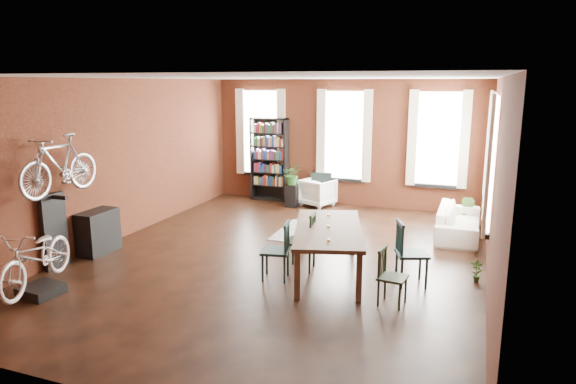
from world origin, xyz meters
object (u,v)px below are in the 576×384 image
at_px(dining_chair_c, 393,277).
at_px(white_armchair, 318,191).
at_px(cream_sofa, 459,217).
at_px(bicycle_floor, 34,229).
at_px(dining_chair_b, 301,241).
at_px(bike_trainer, 41,290).
at_px(plant_stand, 292,196).
at_px(console_table, 98,232).
at_px(dining_chair_d, 412,253).
at_px(dining_table, 328,251).
at_px(bookshelf, 269,159).
at_px(dining_chair_a, 275,251).

bearing_deg(dining_chair_c, white_armchair, 35.14).
relative_size(cream_sofa, bicycle_floor, 1.18).
distance_m(dining_chair_b, bike_trainer, 4.09).
height_order(white_armchair, plant_stand, white_armchair).
relative_size(console_table, plant_stand, 1.37).
relative_size(dining_chair_d, bike_trainer, 1.96).
bearing_deg(white_armchair, dining_chair_b, 123.80).
distance_m(dining_table, bike_trainer, 4.46).
bearing_deg(dining_table, bookshelf, 106.31).
relative_size(dining_chair_b, cream_sofa, 0.48).
relative_size(dining_chair_b, plant_stand, 1.71).
height_order(dining_chair_c, cream_sofa, dining_chair_c).
distance_m(dining_chair_d, cream_sofa, 3.07).
distance_m(dining_chair_b, plant_stand, 4.48).
bearing_deg(dining_chair_c, bicycle_floor, 114.95).
distance_m(console_table, bicycle_floor, 2.10).
height_order(white_armchair, bicycle_floor, bicycle_floor).
bearing_deg(dining_chair_d, white_armchair, 12.33).
bearing_deg(dining_chair_b, plant_stand, -164.45).
bearing_deg(dining_table, dining_chair_a, -160.53).
height_order(white_armchair, bike_trainer, white_armchair).
bearing_deg(dining_table, console_table, 169.96).
bearing_deg(dining_chair_a, bike_trainer, -70.39).
relative_size(dining_chair_a, dining_chair_c, 1.15).
xyz_separation_m(white_armchair, bike_trainer, (-2.15, -6.90, -0.31)).
bearing_deg(bike_trainer, dining_chair_c, 17.09).
bearing_deg(dining_chair_b, bookshelf, -158.24).
xyz_separation_m(dining_table, plant_stand, (-2.18, 4.17, -0.11)).
distance_m(dining_chair_a, plant_stand, 4.92).
relative_size(dining_chair_a, cream_sofa, 0.45).
height_order(dining_chair_a, bicycle_floor, bicycle_floor).
height_order(dining_chair_d, bookshelf, bookshelf).
bearing_deg(dining_table, bicycle_floor, -163.65).
distance_m(dining_chair_d, white_armchair, 5.39).
distance_m(bike_trainer, plant_stand, 6.74).
relative_size(dining_chair_a, bookshelf, 0.43).
bearing_deg(cream_sofa, dining_chair_b, 141.21).
relative_size(dining_chair_a, white_armchair, 1.23).
bearing_deg(dining_chair_d, console_table, 73.99).
relative_size(dining_chair_c, cream_sofa, 0.39).
relative_size(dining_table, dining_chair_d, 2.30).
bearing_deg(plant_stand, dining_chair_d, -49.68).
xyz_separation_m(dining_chair_c, white_armchair, (-2.81, 5.37, -0.03)).
xyz_separation_m(dining_chair_a, dining_chair_c, (1.93, -0.32, -0.06)).
bearing_deg(console_table, dining_chair_a, -0.83).
xyz_separation_m(dining_chair_b, console_table, (-3.82, -0.50, -0.10)).
height_order(bookshelf, console_table, bookshelf).
height_order(bookshelf, white_armchair, bookshelf).
relative_size(bookshelf, console_table, 2.75).
xyz_separation_m(dining_chair_a, dining_chair_d, (2.08, 0.54, 0.04)).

